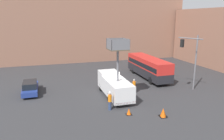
{
  "coord_description": "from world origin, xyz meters",
  "views": [
    {
      "loc": [
        -7.56,
        -23.55,
        8.92
      ],
      "look_at": [
        -0.25,
        0.07,
        2.94
      ],
      "focal_mm": 35.0,
      "sensor_mm": 36.0,
      "label": 1
    }
  ],
  "objects": [
    {
      "name": "parked_car_curbside",
      "position": [
        -9.57,
        3.09,
        0.77
      ],
      "size": [
        1.72,
        4.7,
        1.53
      ],
      "color": "navy",
      "rests_on": "ground_plane"
    },
    {
      "name": "ground_plane",
      "position": [
        0.0,
        0.0,
        0.0
      ],
      "size": [
        120.0,
        120.0,
        0.0
      ],
      "primitive_type": "plane",
      "color": "#333335"
    },
    {
      "name": "road_worker_directing",
      "position": [
        2.31,
        -0.57,
        0.92
      ],
      "size": [
        0.38,
        0.38,
        1.83
      ],
      "rotation": [
        0.0,
        0.0,
        2.44
      ],
      "color": "navy",
      "rests_on": "ground_plane"
    },
    {
      "name": "traffic_light_pole",
      "position": [
        9.13,
        -1.78,
        4.57
      ],
      "size": [
        3.23,
        2.98,
        6.85
      ],
      "color": "slate",
      "rests_on": "ground_plane"
    },
    {
      "name": "city_bus",
      "position": [
        7.1,
        5.4,
        1.81
      ],
      "size": [
        2.49,
        10.16,
        3.07
      ],
      "rotation": [
        0.0,
        0.0,
        1.57
      ],
      "color": "#232328",
      "rests_on": "ground_plane"
    },
    {
      "name": "building_backdrop_far",
      "position": [
        0.0,
        24.54,
        8.32
      ],
      "size": [
        44.0,
        10.0,
        16.63
      ],
      "color": "#936651",
      "rests_on": "ground_plane"
    },
    {
      "name": "traffic_cone_mid_road",
      "position": [
        -0.43,
        -5.89,
        0.28
      ],
      "size": [
        0.53,
        0.53,
        0.61
      ],
      "color": "black",
      "rests_on": "ground_plane"
    },
    {
      "name": "road_worker_near_truck",
      "position": [
        -1.82,
        -4.31,
        0.97
      ],
      "size": [
        0.38,
        0.38,
        1.92
      ],
      "rotation": [
        0.0,
        0.0,
        0.58
      ],
      "color": "navy",
      "rests_on": "ground_plane"
    },
    {
      "name": "utility_truck",
      "position": [
        -0.25,
        -0.86,
        1.49
      ],
      "size": [
        2.23,
        7.08,
        6.76
      ],
      "color": "white",
      "rests_on": "ground_plane"
    },
    {
      "name": "traffic_cone_far_side",
      "position": [
        2.39,
        -7.31,
        0.34
      ],
      "size": [
        0.63,
        0.63,
        0.72
      ],
      "color": "black",
      "rests_on": "ground_plane"
    },
    {
      "name": "traffic_cone_near_truck",
      "position": [
        2.49,
        -7.12,
        0.37
      ],
      "size": [
        0.68,
        0.68,
        0.77
      ],
      "color": "black",
      "rests_on": "ground_plane"
    }
  ]
}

